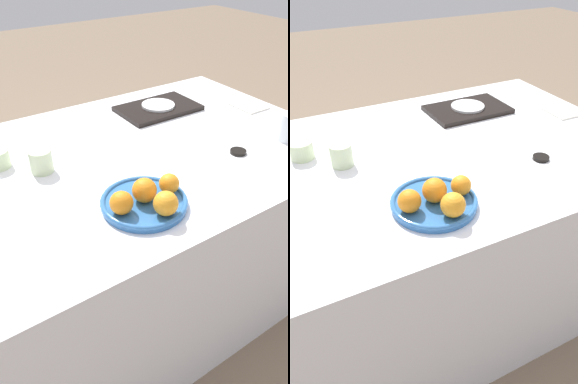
% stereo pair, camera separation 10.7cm
% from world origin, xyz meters
% --- Properties ---
extents(ground_plane, '(12.00, 12.00, 0.00)m').
position_xyz_m(ground_plane, '(0.00, 0.00, 0.00)').
color(ground_plane, '#7A6651').
extents(table, '(1.50, 1.03, 0.75)m').
position_xyz_m(table, '(0.00, 0.00, 0.37)').
color(table, white).
rests_on(table, ground_plane).
extents(fruit_platter, '(0.26, 0.26, 0.03)m').
position_xyz_m(fruit_platter, '(-0.18, -0.30, 0.76)').
color(fruit_platter, '#336BAD').
rests_on(fruit_platter, table).
extents(orange_0, '(0.07, 0.07, 0.07)m').
position_xyz_m(orange_0, '(-0.18, -0.30, 0.80)').
color(orange_0, orange).
rests_on(orange_0, fruit_platter).
extents(orange_1, '(0.07, 0.07, 0.07)m').
position_xyz_m(orange_1, '(-0.26, -0.31, 0.80)').
color(orange_1, orange).
rests_on(orange_1, fruit_platter).
extents(orange_2, '(0.06, 0.06, 0.06)m').
position_xyz_m(orange_2, '(-0.09, -0.31, 0.80)').
color(orange_2, orange).
rests_on(orange_2, fruit_platter).
extents(orange_3, '(0.07, 0.07, 0.07)m').
position_xyz_m(orange_3, '(-0.16, -0.38, 0.80)').
color(orange_3, orange).
rests_on(orange_3, fruit_platter).
extents(serving_tray, '(0.35, 0.23, 0.02)m').
position_xyz_m(serving_tray, '(0.27, 0.26, 0.76)').
color(serving_tray, black).
rests_on(serving_tray, table).
extents(side_plate, '(0.15, 0.15, 0.01)m').
position_xyz_m(side_plate, '(0.27, 0.26, 0.77)').
color(side_plate, white).
rests_on(side_plate, serving_tray).
extents(cup_0, '(0.08, 0.08, 0.06)m').
position_xyz_m(cup_0, '(-0.47, 0.16, 0.78)').
color(cup_0, beige).
rests_on(cup_0, table).
extents(cup_1, '(0.08, 0.08, 0.08)m').
position_xyz_m(cup_1, '(-0.36, 0.05, 0.79)').
color(cup_1, beige).
rests_on(cup_1, table).
extents(napkin, '(0.12, 0.14, 0.01)m').
position_xyz_m(napkin, '(0.64, 0.06, 0.75)').
color(napkin, silver).
rests_on(napkin, table).
extents(soy_dish, '(0.06, 0.06, 0.01)m').
position_xyz_m(soy_dish, '(0.28, -0.23, 0.76)').
color(soy_dish, black).
rests_on(soy_dish, table).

